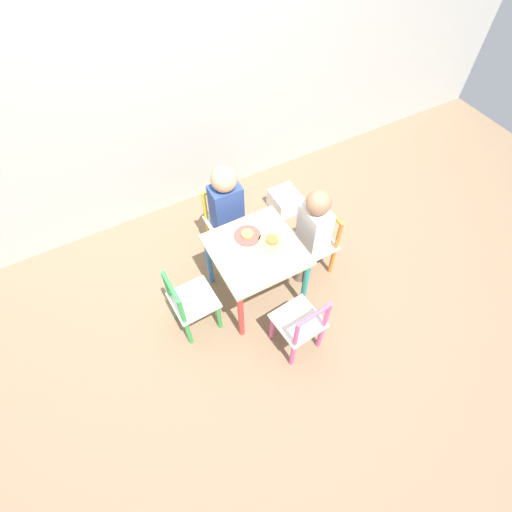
# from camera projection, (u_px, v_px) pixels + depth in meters

# --- Properties ---
(ground_plane) EXTENTS (6.00, 6.00, 0.00)m
(ground_plane) POSITION_uv_depth(u_px,v_px,m) (256.00, 292.00, 2.77)
(ground_plane) COLOR #7F664C
(house_wall) EXTENTS (6.00, 0.06, 2.60)m
(house_wall) POSITION_uv_depth(u_px,v_px,m) (165.00, 31.00, 2.29)
(house_wall) COLOR beige
(house_wall) RESTS_ON ground_plane
(kids_table) EXTENTS (0.52, 0.52, 0.49)m
(kids_table) POSITION_uv_depth(u_px,v_px,m) (256.00, 257.00, 2.45)
(kids_table) COLOR beige
(kids_table) RESTS_ON ground_plane
(chair_orange) EXTENTS (0.26, 0.26, 0.52)m
(chair_orange) POSITION_uv_depth(u_px,v_px,m) (316.00, 243.00, 2.70)
(chair_orange) COLOR silver
(chair_orange) RESTS_ON ground_plane
(chair_yellow) EXTENTS (0.26, 0.26, 0.52)m
(chair_yellow) POSITION_uv_depth(u_px,v_px,m) (225.00, 222.00, 2.81)
(chair_yellow) COLOR silver
(chair_yellow) RESTS_ON ground_plane
(chair_pink) EXTENTS (0.28, 0.28, 0.52)m
(chair_pink) POSITION_uv_depth(u_px,v_px,m) (300.00, 325.00, 2.34)
(chair_pink) COLOR silver
(chair_pink) RESTS_ON ground_plane
(chair_green) EXTENTS (0.27, 0.27, 0.52)m
(chair_green) POSITION_uv_depth(u_px,v_px,m) (191.00, 303.00, 2.42)
(chair_green) COLOR silver
(chair_green) RESTS_ON ground_plane
(child_right) EXTENTS (0.21, 0.20, 0.75)m
(child_right) POSITION_uv_depth(u_px,v_px,m) (312.00, 229.00, 2.53)
(child_right) COLOR #7A6B5B
(child_right) RESTS_ON ground_plane
(child_back) EXTENTS (0.20, 0.22, 0.79)m
(child_back) POSITION_uv_depth(u_px,v_px,m) (227.00, 207.00, 2.60)
(child_back) COLOR #7A6B5B
(child_back) RESTS_ON ground_plane
(plate_right) EXTENTS (0.17, 0.17, 0.03)m
(plate_right) POSITION_uv_depth(u_px,v_px,m) (272.00, 241.00, 2.40)
(plate_right) COLOR #EADB66
(plate_right) RESTS_ON kids_table
(plate_back) EXTENTS (0.17, 0.17, 0.03)m
(plate_back) POSITION_uv_depth(u_px,v_px,m) (247.00, 235.00, 2.43)
(plate_back) COLOR #E54C47
(plate_back) RESTS_ON kids_table
(storage_bin) EXTENTS (0.21, 0.23, 0.16)m
(storage_bin) POSITION_uv_depth(u_px,v_px,m) (285.00, 201.00, 3.18)
(storage_bin) COLOR silver
(storage_bin) RESTS_ON ground_plane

